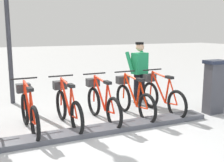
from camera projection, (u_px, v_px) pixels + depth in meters
name	position (u px, v px, depth m)	size (l,w,h in m)	color
ground_plane	(87.00, 134.00, 5.32)	(60.00, 60.00, 0.00)	#A3A3A1
dock_rail_base	(87.00, 132.00, 5.31)	(0.44, 5.44, 0.10)	#47474C
payment_kiosk	(214.00, 86.00, 6.57)	(0.36, 0.52, 1.28)	#38383D
bike_docked_0	(161.00, 95.00, 6.67)	(1.72, 0.54, 1.02)	black
bike_docked_1	(133.00, 98.00, 6.35)	(1.72, 0.54, 1.02)	black
bike_docked_2	(102.00, 102.00, 6.04)	(1.72, 0.54, 1.02)	black
bike_docked_3	(67.00, 106.00, 5.72)	(1.72, 0.54, 1.02)	black
bike_docked_4	(29.00, 110.00, 5.40)	(1.72, 0.54, 1.02)	black
worker_near_rack	(139.00, 70.00, 7.43)	(0.50, 0.68, 1.66)	white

